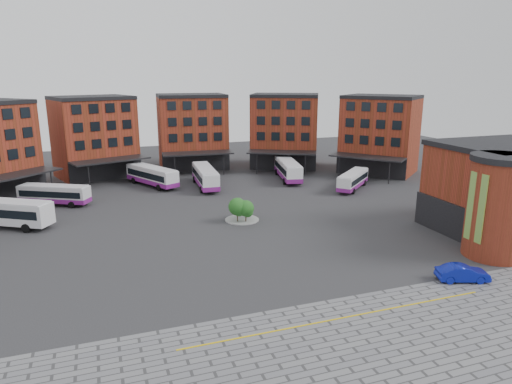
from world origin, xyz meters
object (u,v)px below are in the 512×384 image
object	(u,v)px
bus_d	(205,176)
blue_car	(463,273)
tree_island	(242,209)
bus_a	(4,211)
bus_c	(152,176)
bus_b	(54,194)
bus_f	(353,180)
bus_e	(288,169)

from	to	relation	value
bus_d	blue_car	size ratio (longest dim) A/B	2.58
tree_island	bus_a	world-z (taller)	bus_a
tree_island	bus_c	size ratio (longest dim) A/B	0.38
bus_b	bus_c	size ratio (longest dim) A/B	0.89
bus_b	bus_c	bearing A→B (deg)	-35.29
bus_c	blue_car	world-z (taller)	bus_c
bus_d	bus_a	bearing A→B (deg)	-153.10
bus_c	blue_car	size ratio (longest dim) A/B	2.47
tree_island	bus_f	size ratio (longest dim) A/B	0.49
bus_d	bus_f	world-z (taller)	bus_d
bus_b	bus_d	xyz separation A→B (m)	(23.07, 3.35, 0.23)
bus_f	bus_d	bearing A→B (deg)	-154.70
tree_island	bus_e	xyz separation A→B (m)	(15.08, 20.41, 0.16)
bus_a	bus_f	distance (m)	50.75
bus_c	bus_d	distance (m)	9.13
bus_b	bus_d	size ratio (longest dim) A/B	0.85
bus_d	blue_car	bearing A→B (deg)	-68.46
bus_a	bus_b	size ratio (longest dim) A/B	1.14
bus_a	blue_car	size ratio (longest dim) A/B	2.51
bus_b	bus_e	world-z (taller)	bus_e
bus_a	bus_e	size ratio (longest dim) A/B	0.94
bus_c	bus_e	xyz separation A→B (m)	(23.60, -3.12, 0.08)
tree_island	bus_b	size ratio (longest dim) A/B	0.43
tree_island	bus_f	bearing A→B (deg)	24.88
bus_e	blue_car	world-z (taller)	bus_e
bus_b	tree_island	bearing A→B (deg)	-96.27
bus_e	blue_car	bearing A→B (deg)	-79.99
tree_island	bus_d	distance (m)	19.74
bus_a	bus_d	size ratio (longest dim) A/B	0.97
tree_island	bus_c	xyz separation A→B (m)	(-8.52, 23.54, 0.08)
bus_a	blue_car	distance (m)	52.13
bus_c	blue_car	xyz separation A→B (m)	(22.21, -46.77, -1.01)
blue_car	bus_c	bearing A→B (deg)	44.21
bus_b	bus_d	distance (m)	23.31
bus_c	blue_car	distance (m)	51.79
bus_a	bus_e	bearing A→B (deg)	-42.25
bus_b	bus_c	xyz separation A→B (m)	(14.76, 7.15, 0.19)
tree_island	bus_b	xyz separation A→B (m)	(-23.28, 16.39, -0.11)
bus_b	bus_c	world-z (taller)	bus_c
bus_a	bus_c	size ratio (longest dim) A/B	1.01
bus_d	bus_f	distance (m)	24.47
bus_a	bus_d	world-z (taller)	bus_a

